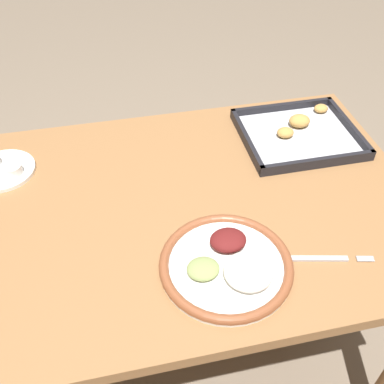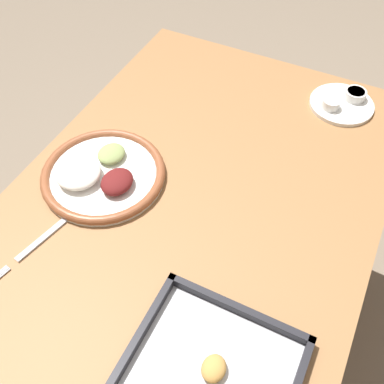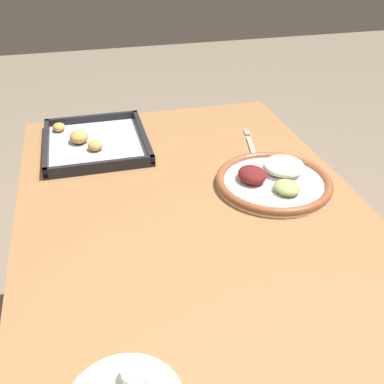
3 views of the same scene
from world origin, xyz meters
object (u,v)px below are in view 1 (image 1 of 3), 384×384
at_px(dinner_plate, 228,264).
at_px(fork, 316,259).
at_px(baking_tray, 298,133).
at_px(saucer_plate, 1,168).

distance_m(dinner_plate, fork, 0.18).
xyz_separation_m(fork, baking_tray, (0.12, 0.40, 0.01)).
bearing_deg(baking_tray, saucer_plate, 178.78).
distance_m(fork, saucer_plate, 0.77).
relative_size(dinner_plate, fork, 1.28).
bearing_deg(dinner_plate, baking_tray, 51.69).
bearing_deg(saucer_plate, fork, -32.99).
relative_size(fork, saucer_plate, 1.33).
bearing_deg(dinner_plate, fork, -5.04).
bearing_deg(fork, saucer_plate, 159.48).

